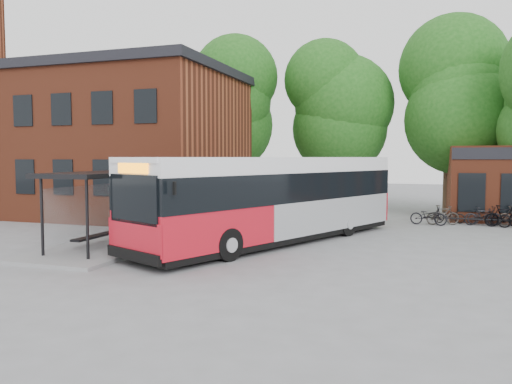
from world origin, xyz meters
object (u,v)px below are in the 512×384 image
(bicycle_0, at_px, (428,216))
(bus_shelter, at_px, (107,210))
(bicycle_2, at_px, (449,215))
(bicycle_4, at_px, (483,216))
(bicycle_1, at_px, (443,215))
(city_bus, at_px, (276,200))
(bicycle_5, at_px, (504,216))
(bicycle_3, at_px, (483,216))

(bicycle_0, bearing_deg, bus_shelter, 144.16)
(bus_shelter, height_order, bicycle_2, bus_shelter)
(bicycle_0, xyz_separation_m, bicycle_4, (2.59, 0.70, 0.01))
(bicycle_1, xyz_separation_m, bicycle_2, (0.35, 0.83, -0.10))
(bicycle_0, bearing_deg, bicycle_2, -32.40)
(city_bus, bearing_deg, bicycle_5, 63.75)
(city_bus, relative_size, bicycle_5, 7.56)
(city_bus, distance_m, bicycle_1, 10.08)
(bus_shelter, height_order, bicycle_5, bus_shelter)
(bus_shelter, distance_m, bicycle_0, 15.65)
(bicycle_1, bearing_deg, bicycle_4, -96.32)
(bicycle_3, relative_size, bicycle_5, 0.83)
(bicycle_4, bearing_deg, city_bus, 122.14)
(bus_shelter, relative_size, bicycle_2, 4.57)
(bus_shelter, distance_m, bicycle_3, 18.17)
(bicycle_4, bearing_deg, bicycle_0, 93.75)
(bicycle_0, relative_size, bicycle_2, 1.17)
(bicycle_0, xyz_separation_m, bicycle_3, (2.59, 0.87, -0.03))
(bicycle_1, relative_size, bicycle_5, 0.94)
(bicycle_0, bearing_deg, bicycle_4, -63.72)
(bicycle_4, xyz_separation_m, bicycle_5, (0.90, -0.28, 0.05))
(bicycle_1, bearing_deg, bicycle_2, -42.33)
(bus_shelter, bearing_deg, bicycle_0, 43.00)
(bicycle_1, bearing_deg, bus_shelter, 112.67)
(bicycle_0, relative_size, bicycle_1, 1.07)
(bicycle_3, bearing_deg, bicycle_2, 83.47)
(bicycle_0, xyz_separation_m, bicycle_2, (1.03, 1.09, -0.07))
(bicycle_1, height_order, bicycle_3, bicycle_1)
(bicycle_1, bearing_deg, city_bus, 119.86)
(bicycle_4, bearing_deg, bus_shelter, 117.63)
(bicycle_1, relative_size, bicycle_3, 1.14)
(city_bus, bearing_deg, bicycle_3, 68.22)
(bus_shelter, relative_size, bicycle_1, 4.20)
(bicycle_2, bearing_deg, bicycle_1, 157.47)
(bicycle_0, bearing_deg, bicycle_3, -60.32)
(bus_shelter, bearing_deg, bicycle_2, 43.30)
(bicycle_0, height_order, bicycle_3, bicycle_0)
(bus_shelter, distance_m, bicycle_4, 18.06)
(city_bus, bearing_deg, bicycle_2, 74.78)
(bicycle_1, bearing_deg, bicycle_5, -106.06)
(bicycle_3, xyz_separation_m, bicycle_5, (0.89, -0.45, 0.09))
(bicycle_1, distance_m, bicycle_3, 2.01)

